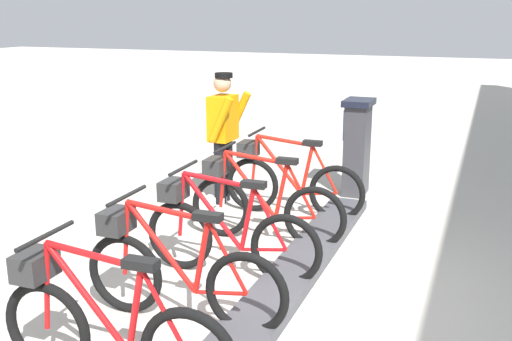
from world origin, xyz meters
TOP-DOWN VIEW (x-y plane):
  - ground_plane at (0.00, 0.00)m, footprint 60.00×60.00m
  - dock_rail_base at (0.00, 0.00)m, footprint 0.44×5.41m
  - payment_kiosk at (0.05, -3.28)m, footprint 0.36×0.52m
  - bike_docked_0 at (0.62, -2.11)m, footprint 1.72×0.54m
  - bike_docked_1 at (0.62, -1.18)m, footprint 1.72×0.54m
  - bike_docked_2 at (0.62, -0.26)m, footprint 1.72×0.54m
  - bike_docked_3 at (0.62, 0.66)m, footprint 1.72×0.54m
  - bike_docked_4 at (0.62, 1.59)m, footprint 1.72×0.54m
  - worker_near_rack at (1.53, -2.28)m, footprint 0.47×0.63m

SIDE VIEW (x-z plane):
  - ground_plane at x=0.00m, z-range 0.00..0.00m
  - dock_rail_base at x=0.00m, z-range 0.00..0.10m
  - bike_docked_0 at x=0.62m, z-range -0.08..0.94m
  - bike_docked_1 at x=0.62m, z-range -0.08..0.94m
  - bike_docked_2 at x=0.62m, z-range -0.08..0.94m
  - bike_docked_3 at x=0.62m, z-range -0.08..0.94m
  - bike_docked_4 at x=0.62m, z-range -0.08..0.94m
  - payment_kiosk at x=0.05m, z-range 0.03..1.31m
  - worker_near_rack at x=1.53m, z-range 0.08..1.74m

